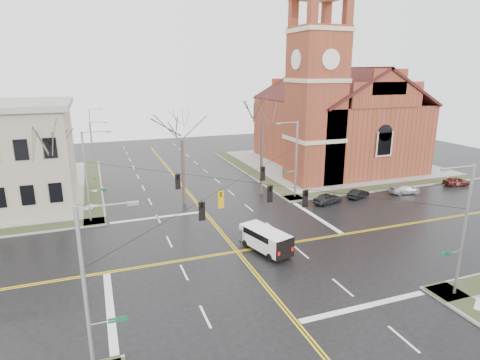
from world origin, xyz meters
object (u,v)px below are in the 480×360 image
object	(u,v)px
parked_car_b	(358,194)
parked_car_c	(405,189)
church	(333,112)
tree_ne	(262,119)
signal_pole_sw	(89,293)
parked_car_a	(327,198)
cargo_van	(264,238)
signal_pole_se	(463,228)
signal_pole_nw	(88,174)
streetlight_north_a	(93,149)
tree_nw_far	(53,146)
signal_pole_ne	(295,157)
tree_nw_near	(182,136)
streetlight_north_b	(92,129)
parked_car_d	(457,181)

from	to	relation	value
parked_car_b	parked_car_c	bearing A→B (deg)	-115.55
church	tree_ne	distance (m)	19.75
church	parked_car_b	world-z (taller)	church
signal_pole_sw	parked_car_a	size ratio (longest dim) A/B	2.52
church	parked_car_c	xyz separation A→B (m)	(0.31, -16.48, -7.87)
cargo_van	parked_car_a	distance (m)	14.72
signal_pole_se	parked_car_b	distance (m)	21.98
signal_pole_nw	streetlight_north_a	size ratio (longest dim) A/B	1.12
signal_pole_sw	streetlight_north_a	size ratio (longest dim) A/B	1.12
tree_nw_far	church	bearing A→B (deg)	16.25
streetlight_north_a	parked_car_c	size ratio (longest dim) A/B	2.07
signal_pole_ne	signal_pole_se	world-z (taller)	same
parked_car_a	tree_nw_near	xyz separation A→B (m)	(-15.35, 5.69, 7.20)
church	tree_nw_near	distance (m)	28.31
signal_pole_ne	parked_car_b	bearing A→B (deg)	-20.64
streetlight_north_a	signal_pole_sw	bearing A→B (deg)	-90.97
signal_pole_se	signal_pole_sw	distance (m)	22.64
signal_pole_se	signal_pole_sw	xyz separation A→B (m)	(-22.64, 0.00, 0.00)
signal_pole_ne	tree_nw_near	xyz separation A→B (m)	(-12.71, 2.47, 2.85)
parked_car_a	parked_car_b	world-z (taller)	parked_car_a
signal_pole_sw	tree_ne	world-z (taller)	tree_ne
streetlight_north_a	parked_car_b	world-z (taller)	streetlight_north_a
signal_pole_se	parked_car_a	bearing A→B (deg)	82.38
streetlight_north_b	church	bearing A→B (deg)	-33.25
signal_pole_ne	streetlight_north_a	bearing A→B (deg)	143.10
parked_car_b	signal_pole_nw	bearing A→B (deg)	63.44
streetlight_north_a	tree_nw_near	distance (m)	17.14
signal_pole_ne	church	bearing A→B (deg)	44.66
tree_nw_far	parked_car_d	bearing A→B (deg)	-5.48
parked_car_d	signal_pole_se	bearing A→B (deg)	142.53
signal_pole_nw	streetlight_north_a	world-z (taller)	signal_pole_nw
cargo_van	parked_car_b	bearing A→B (deg)	13.76
streetlight_north_a	church	bearing A→B (deg)	-5.19
parked_car_c	tree_ne	distance (m)	19.84
parked_car_a	tree_nw_far	world-z (taller)	tree_nw_far
streetlight_north_b	tree_ne	size ratio (longest dim) A/B	0.62
streetlight_north_a	parked_car_d	distance (m)	48.80
cargo_van	parked_car_c	distance (m)	24.53
signal_pole_sw	streetlight_north_b	bearing A→B (deg)	89.36
signal_pole_ne	tree_nw_far	distance (m)	25.81
signal_pole_sw	streetlight_north_a	xyz separation A→B (m)	(0.67, 39.50, -0.48)
parked_car_c	tree_ne	world-z (taller)	tree_ne
parked_car_a	signal_pole_sw	bearing A→B (deg)	113.80
tree_nw_far	parked_car_a	bearing A→B (deg)	-10.28
signal_pole_sw	church	bearing A→B (deg)	45.16
church	parked_car_a	world-z (taller)	church
parked_car_c	tree_nw_near	world-z (taller)	tree_nw_near
parked_car_c	tree_nw_far	size ratio (longest dim) A/B	0.37
signal_pole_nw	parked_car_d	world-z (taller)	signal_pole_nw
signal_pole_sw	tree_nw_far	size ratio (longest dim) A/B	0.86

